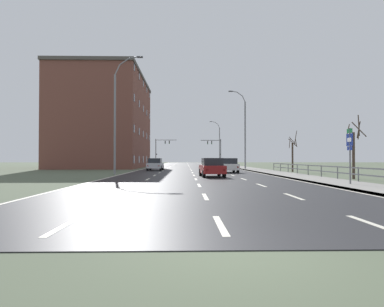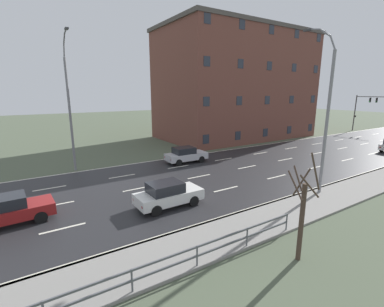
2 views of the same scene
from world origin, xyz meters
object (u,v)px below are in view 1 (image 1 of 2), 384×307
Objects in this scene: car_near_right at (211,162)px; car_far_left at (228,165)px; street_lamp_distant at (219,144)px; car_distant at (212,167)px; street_lamp_midground at (244,131)px; traffic_signal_left at (161,147)px; street_lamp_left_bank at (117,116)px; highway_sign at (350,149)px; traffic_signal_right at (216,147)px; car_near_left at (155,164)px; brick_building at (106,122)px.

car_near_right and car_far_left have the same top height.
street_lamp_distant is 51.72m from car_distant.
street_lamp_midground is 36.92m from traffic_signal_left.
street_lamp_left_bank is (-14.88, -13.28, 0.22)m from street_lamp_midground.
street_lamp_distant is at bearing 90.90° from highway_sign.
street_lamp_midground is 3.42× the size of highway_sign.
car_far_left is at bearing -76.46° from traffic_signal_left.
car_distant is (-2.48, -8.15, 0.00)m from car_far_left.
car_far_left is at bearing -94.69° from street_lamp_distant.
traffic_signal_left is at bearing 112.51° from street_lamp_midground.
street_lamp_left_bank reaches higher than car_near_right.
street_lamp_distant is at bearing 72.26° from street_lamp_left_bank.
street_lamp_left_bank is at bearing -109.27° from car_near_right.
traffic_signal_left is 1.54× the size of car_near_right.
highway_sign is 0.78× the size of car_far_left.
traffic_signal_left is at bearing 102.60° from car_far_left.
car_far_left is at bearing 69.94° from car_distant.
traffic_signal_right is (14.14, 46.67, -1.35)m from street_lamp_left_bank.
car_near_right is 0.98× the size of car_distant.
street_lamp_distant is 1.70× the size of traffic_signal_right.
street_lamp_left_bank reaches higher than car_near_left.
brick_building reaches higher than street_lamp_midground.
brick_building is (-22.91, 38.37, 5.82)m from highway_sign.
car_near_left is at bearing -108.15° from street_lamp_distant.
car_near_right is 0.18× the size of brick_building.
car_near_left is at bearing 142.19° from car_far_left.
brick_building is at bearing 129.90° from car_far_left.
brick_building is (-21.96, -21.71, 2.69)m from street_lamp_distant.
street_lamp_midground is 19.53m from car_distant.
car_near_right is (-2.36, -13.67, -3.46)m from traffic_signal_right.
car_near_left is 19.31m from brick_building.
street_lamp_midground is at bearing -88.72° from traffic_signal_right.
highway_sign is 60.34m from traffic_signal_right.
brick_building reaches higher than car_distant.
car_far_left is (11.33, 3.43, -4.81)m from street_lamp_left_bank.
car_far_left is 29.06m from brick_building.
traffic_signal_right is at bearing 91.28° from street_lamp_midground.
street_lamp_left_bank reaches higher than car_distant.
car_near_left is (-12.03, -3.48, -4.60)m from street_lamp_midground.
street_lamp_distant is 14.17m from traffic_signal_left.
car_distant is at bearing -96.69° from street_lamp_distant.
car_distant is (-5.28, -51.39, -3.46)m from traffic_signal_right.
traffic_signal_right reaches higher than car_near_right.
street_lamp_distant reaches higher than car_near_left.
car_near_left is 0.18× the size of brick_building.
car_near_right is 37.83m from car_distant.
traffic_signal_left is (0.75, 47.37, -1.28)m from street_lamp_left_bank.
street_lamp_left_bank is at bearing -90.91° from traffic_signal_left.
brick_building reaches higher than highway_sign.
highway_sign is at bearing -88.40° from traffic_signal_right.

